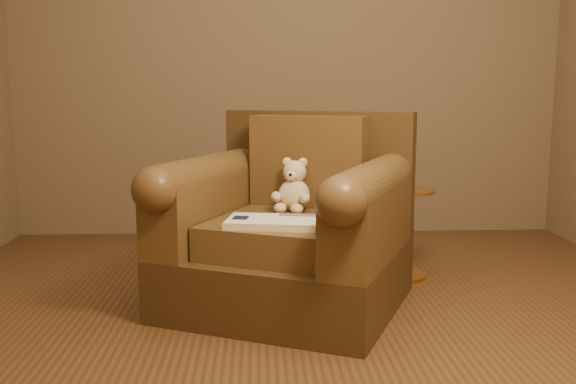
{
  "coord_description": "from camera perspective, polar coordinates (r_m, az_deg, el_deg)",
  "views": [
    {
      "loc": [
        -0.23,
        -2.76,
        1.06
      ],
      "look_at": [
        -0.08,
        0.27,
        0.58
      ],
      "focal_mm": 40.0,
      "sensor_mm": 36.0,
      "label": 1
    }
  ],
  "objects": [
    {
      "name": "floor",
      "position": [
        2.96,
        1.85,
        -12.02
      ],
      "size": [
        4.0,
        4.0,
        0.0
      ],
      "primitive_type": "plane",
      "color": "brown",
      "rests_on": "ground"
    },
    {
      "name": "armchair",
      "position": [
        3.2,
        0.26,
        -3.51
      ],
      "size": [
        1.38,
        1.35,
        0.95
      ],
      "rotation": [
        0.0,
        0.0,
        -0.42
      ],
      "color": "#412C15",
      "rests_on": "floor"
    },
    {
      "name": "teddy_bear",
      "position": [
        3.25,
        0.47,
        0.12
      ],
      "size": [
        0.2,
        0.23,
        0.28
      ],
      "rotation": [
        0.0,
        0.0,
        -0.35
      ],
      "color": "beige",
      "rests_on": "armchair"
    },
    {
      "name": "guidebook",
      "position": [
        2.91,
        -1.23,
        -2.69
      ],
      "size": [
        0.47,
        0.32,
        0.03
      ],
      "rotation": [
        0.0,
        0.0,
        -0.17
      ],
      "color": "beige",
      "rests_on": "armchair"
    },
    {
      "name": "side_table",
      "position": [
        3.72,
        10.07,
        -3.34
      ],
      "size": [
        0.37,
        0.37,
        0.51
      ],
      "color": "gold",
      "rests_on": "floor"
    }
  ]
}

